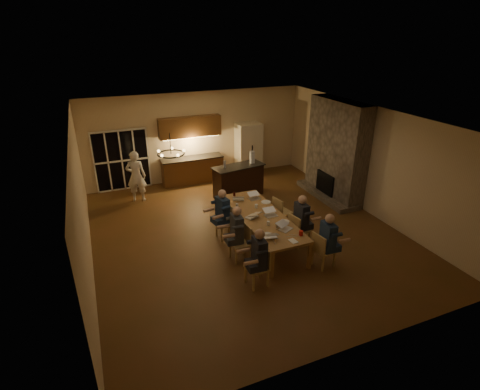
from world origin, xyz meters
name	(u,v)px	position (x,y,z in m)	size (l,w,h in m)	color
floor	(245,232)	(0.00, 0.00, 0.00)	(9.00, 9.00, 0.00)	brown
back_wall	(197,137)	(0.00, 4.52, 1.60)	(8.00, 0.04, 3.20)	beige
left_wall	(80,204)	(-4.02, 0.00, 1.60)	(0.04, 9.00, 3.20)	beige
right_wall	(369,160)	(4.02, 0.00, 1.60)	(0.04, 9.00, 3.20)	beige
ceiling	(246,117)	(0.00, 0.00, 3.22)	(8.00, 9.00, 0.04)	white
french_doors	(122,161)	(-2.70, 4.47, 1.05)	(1.86, 0.08, 2.10)	black
fireplace	(336,150)	(3.70, 1.20, 1.60)	(0.58, 2.50, 3.20)	#706258
kitchenette	(192,151)	(-0.30, 4.20, 1.20)	(2.24, 0.68, 2.40)	brown
refrigerator	(248,149)	(1.90, 4.15, 1.00)	(0.90, 0.68, 2.00)	beige
dining_table	(262,228)	(0.22, -0.57, 0.38)	(1.10, 3.25, 0.75)	#AB6C44
bar_island	(238,181)	(0.76, 2.38, 0.54)	(1.73, 0.68, 1.08)	black
chair_left_near	(257,267)	(-0.67, -2.20, 0.45)	(0.44, 0.44, 0.89)	tan
chair_left_mid	(240,243)	(-0.63, -1.13, 0.45)	(0.44, 0.44, 0.89)	tan
chair_left_far	(225,223)	(-0.61, -0.03, 0.45)	(0.44, 0.44, 0.89)	tan
chair_right_near	(324,250)	(1.08, -2.16, 0.45)	(0.44, 0.44, 0.89)	tan
chair_right_mid	(299,230)	(1.04, -1.11, 0.45)	(0.44, 0.44, 0.89)	tan
chair_right_far	(283,212)	(1.14, -0.03, 0.45)	(0.44, 0.44, 0.89)	tan
person_left_near	(259,258)	(-0.63, -2.21, 0.69)	(0.60, 0.60, 1.38)	#23242D
person_right_near	(328,241)	(1.13, -2.19, 0.69)	(0.60, 0.60, 1.38)	navy
person_left_mid	(237,233)	(-0.67, -1.03, 0.69)	(0.60, 0.60, 1.38)	#353B3F
person_right_mid	(301,220)	(1.10, -1.06, 0.69)	(0.60, 0.60, 1.38)	#23242D
person_left_far	(223,214)	(-0.64, 0.05, 0.69)	(0.60, 0.60, 1.38)	navy
standing_person	(136,176)	(-2.41, 3.30, 0.85)	(0.62, 0.41, 1.70)	white
chandelier	(171,154)	(-2.05, -0.72, 2.75)	(0.59, 0.59, 0.03)	black
laptop_a	(270,233)	(-0.07, -1.60, 0.86)	(0.32, 0.28, 0.23)	silver
laptop_b	(286,225)	(0.44, -1.44, 0.86)	(0.32, 0.28, 0.23)	silver
laptop_c	(252,213)	(-0.05, -0.53, 0.86)	(0.32, 0.28, 0.23)	silver
laptop_d	(271,212)	(0.44, -0.66, 0.86)	(0.32, 0.28, 0.23)	silver
laptop_e	(238,196)	(0.04, 0.61, 0.86)	(0.32, 0.28, 0.23)	silver
laptop_f	(255,195)	(0.49, 0.45, 0.86)	(0.32, 0.28, 0.23)	silver
mug_front	(268,223)	(0.15, -1.08, 0.80)	(0.07, 0.07, 0.10)	white
mug_mid	(256,206)	(0.28, -0.08, 0.80)	(0.08, 0.08, 0.10)	white
mug_back	(237,205)	(-0.18, 0.16, 0.80)	(0.08, 0.08, 0.10)	white
redcup_near	(301,233)	(0.63, -1.82, 0.81)	(0.10, 0.10, 0.12)	red
redcup_mid	(240,211)	(-0.25, -0.18, 0.81)	(0.09, 0.09, 0.12)	red
can_silver	(277,225)	(0.30, -1.26, 0.81)	(0.06, 0.06, 0.12)	#B2B2B7
can_cola	(234,194)	(0.02, 0.88, 0.81)	(0.07, 0.07, 0.12)	#3F0F0C
plate_near	(285,222)	(0.61, -1.09, 0.76)	(0.23, 0.23, 0.02)	white
plate_left	(267,235)	(-0.09, -1.51, 0.76)	(0.23, 0.23, 0.02)	white
plate_far	(266,202)	(0.68, 0.13, 0.76)	(0.27, 0.27, 0.02)	white
notepad	(293,241)	(0.33, -1.99, 0.76)	(0.15, 0.21, 0.01)	white
bar_bottle	(225,164)	(0.28, 2.37, 1.20)	(0.08, 0.08, 0.24)	#99999E
bar_blender	(252,157)	(1.29, 2.45, 1.29)	(0.13, 0.13, 0.41)	silver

